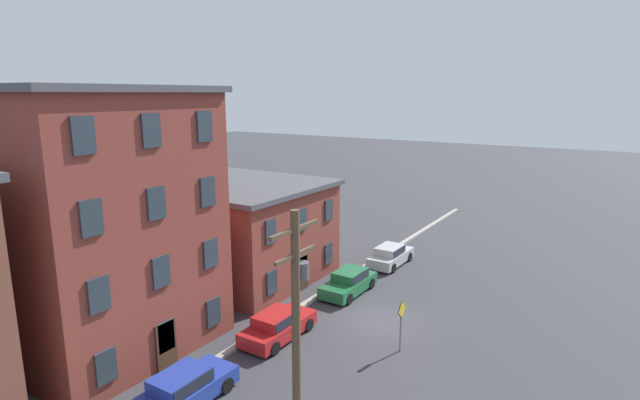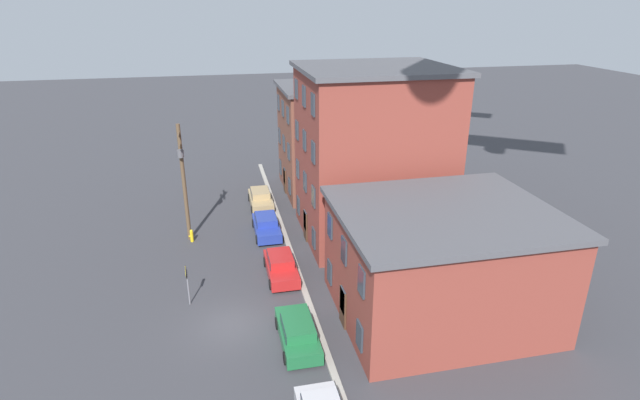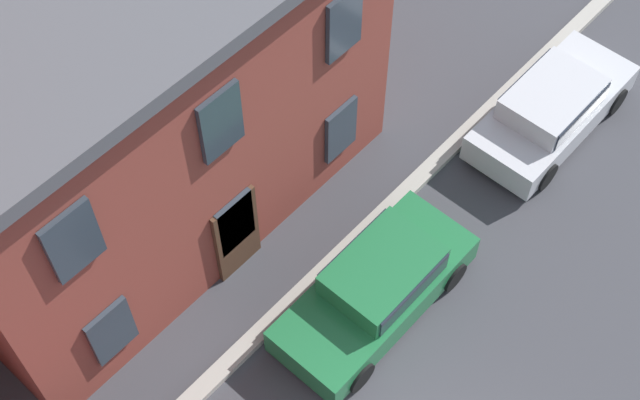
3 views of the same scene
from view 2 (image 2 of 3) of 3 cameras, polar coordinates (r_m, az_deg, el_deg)
The scene contains 12 objects.
ground_plane at distance 28.72m, azimuth -9.99°, elevation -13.81°, with size 200.00×200.00×0.00m, color #38383D.
kerb_strip at distance 29.06m, azimuth -0.89°, elevation -12.76°, with size 56.00×0.36×0.16m, color #9E998E.
apartment_corner at distance 46.21m, azimuth 3.16°, elevation 7.14°, with size 8.78×12.24×9.67m.
apartment_midblock at distance 36.26m, azimuth 6.00°, elevation 5.19°, with size 9.45×10.34×12.46m.
apartment_far at distance 28.40m, azimuth 13.63°, elevation -6.95°, with size 9.84×11.46×6.37m.
car_tan at distance 43.25m, azimuth -6.81°, elevation 0.24°, with size 4.40×1.92×1.43m.
car_blue at distance 38.08m, azimuth -6.15°, elevation -2.83°, with size 4.40×1.92×1.43m.
car_red at distance 32.45m, azimuth -4.49°, elevation -7.42°, with size 4.40×1.92×1.43m.
car_green at distance 26.54m, azimuth -2.55°, elevation -14.81°, with size 4.40×1.92×1.43m.
caution_sign at distance 29.99m, azimuth -14.97°, elevation -8.69°, with size 0.89×0.08×2.59m.
utility_pole at distance 36.72m, azimuth -15.35°, elevation 2.55°, with size 2.40×0.44×8.74m.
fire_hydrant at distance 37.98m, azimuth -14.46°, elevation -3.95°, with size 0.24×0.34×0.96m.
Camera 2 is at (23.42, -0.21, 16.61)m, focal length 28.00 mm.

